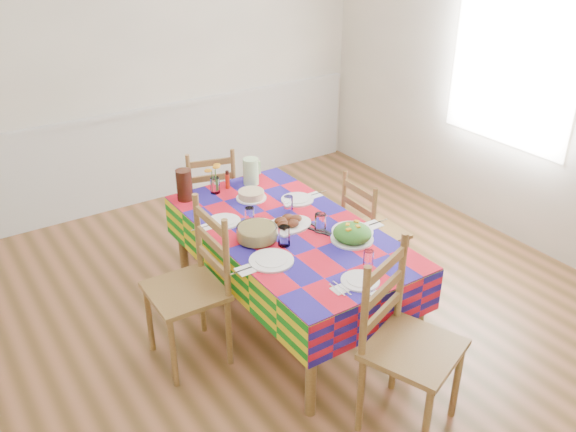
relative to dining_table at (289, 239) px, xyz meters
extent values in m
cube|color=brown|center=(-0.01, -0.17, -0.65)|extent=(4.50, 5.00, 0.04)
cube|color=beige|center=(-0.01, 2.35, 0.72)|extent=(4.50, 0.04, 2.70)
cube|color=beige|center=(2.26, -0.17, 0.72)|extent=(0.04, 5.00, 2.70)
cube|color=silver|center=(-0.01, 2.30, 0.27)|extent=(4.41, 0.06, 0.04)
cube|color=silver|center=(-0.01, 2.31, -0.18)|extent=(4.41, 0.03, 0.90)
plane|color=white|center=(2.22, 0.13, 0.87)|extent=(0.00, 1.40, 1.40)
cylinder|color=brown|center=(-0.41, -0.83, -0.30)|extent=(0.06, 0.06, 0.66)
cylinder|color=brown|center=(0.41, -0.83, -0.30)|extent=(0.06, 0.06, 0.66)
cylinder|color=brown|center=(-0.41, 0.83, -0.30)|extent=(0.06, 0.06, 0.66)
cylinder|color=brown|center=(0.41, 0.83, -0.30)|extent=(0.06, 0.06, 0.66)
cube|color=brown|center=(0.00, 0.00, 0.05)|extent=(0.93, 1.76, 0.04)
cube|color=red|center=(0.00, 0.00, 0.07)|extent=(0.97, 1.80, 0.01)
cube|color=red|center=(-0.48, 0.00, -0.07)|extent=(0.01, 1.80, 0.28)
cube|color=red|center=(0.48, 0.00, -0.07)|extent=(0.01, 1.80, 0.28)
cube|color=red|center=(0.00, -0.90, -0.07)|extent=(0.97, 0.01, 0.28)
cube|color=red|center=(0.00, 0.90, -0.07)|extent=(0.97, 0.01, 0.28)
cylinder|color=white|center=(-0.01, -0.74, 0.08)|extent=(0.22, 0.22, 0.01)
cylinder|color=white|center=(-0.01, -0.74, 0.09)|extent=(0.16, 0.16, 0.00)
cylinder|color=white|center=(0.13, -0.64, 0.13)|extent=(0.06, 0.06, 0.11)
cube|color=white|center=(-0.16, -0.74, 0.08)|extent=(0.08, 0.08, 0.00)
cube|color=silver|center=(-0.18, -0.74, 0.08)|extent=(0.01, 0.14, 0.00)
cube|color=silver|center=(-0.14, -0.74, 0.08)|extent=(0.01, 0.16, 0.00)
cylinder|color=white|center=(-0.31, -0.28, 0.08)|extent=(0.27, 0.27, 0.01)
cylinder|color=white|center=(-0.31, -0.28, 0.09)|extent=(0.19, 0.19, 0.01)
cylinder|color=white|center=(-0.14, -0.16, 0.14)|extent=(0.08, 0.08, 0.13)
cube|color=white|center=(-0.49, -0.28, 0.08)|extent=(0.10, 0.10, 0.01)
cube|color=silver|center=(-0.51, -0.28, 0.08)|extent=(0.17, 0.01, 0.00)
cube|color=silver|center=(-0.47, -0.28, 0.08)|extent=(0.20, 0.01, 0.00)
cylinder|color=white|center=(-0.31, 0.32, 0.08)|extent=(0.22, 0.22, 0.01)
cylinder|color=white|center=(-0.31, 0.32, 0.09)|extent=(0.16, 0.16, 0.00)
cylinder|color=white|center=(-0.17, 0.22, 0.13)|extent=(0.06, 0.06, 0.11)
cube|color=white|center=(-0.46, 0.32, 0.08)|extent=(0.08, 0.08, 0.00)
cube|color=silver|center=(-0.48, 0.32, 0.08)|extent=(0.14, 0.01, 0.00)
cube|color=silver|center=(-0.45, 0.32, 0.08)|extent=(0.17, 0.01, 0.00)
cylinder|color=white|center=(0.31, -0.27, 0.08)|extent=(0.27, 0.27, 0.01)
cylinder|color=white|center=(0.31, -0.27, 0.09)|extent=(0.19, 0.19, 0.01)
cylinder|color=white|center=(0.14, -0.15, 0.14)|extent=(0.08, 0.08, 0.13)
cube|color=white|center=(0.49, -0.27, 0.08)|extent=(0.10, 0.10, 0.01)
cube|color=silver|center=(0.47, -0.27, 0.08)|extent=(0.17, 0.01, 0.00)
cube|color=silver|center=(0.51, -0.27, 0.08)|extent=(0.20, 0.01, 0.00)
cylinder|color=white|center=(0.28, 0.32, 0.08)|extent=(0.23, 0.23, 0.01)
cylinder|color=white|center=(0.28, 0.32, 0.09)|extent=(0.16, 0.16, 0.01)
cylinder|color=white|center=(0.14, 0.21, 0.13)|extent=(0.07, 0.07, 0.11)
cube|color=white|center=(0.44, 0.32, 0.08)|extent=(0.09, 0.09, 0.01)
cube|color=silver|center=(0.42, 0.32, 0.08)|extent=(0.15, 0.01, 0.00)
cube|color=silver|center=(0.45, 0.32, 0.08)|extent=(0.17, 0.01, 0.00)
ellipsoid|color=white|center=(0.01, 0.03, 0.08)|extent=(0.33, 0.24, 0.02)
ellipsoid|color=black|center=(0.07, 0.03, 0.12)|extent=(0.09, 0.07, 0.05)
ellipsoid|color=black|center=(0.03, 0.07, 0.12)|extent=(0.09, 0.07, 0.05)
ellipsoid|color=black|center=(-0.03, 0.06, 0.12)|extent=(0.09, 0.07, 0.05)
ellipsoid|color=black|center=(-0.04, 0.01, 0.12)|extent=(0.09, 0.07, 0.05)
ellipsoid|color=black|center=(0.02, -0.01, 0.12)|extent=(0.09, 0.07, 0.05)
cylinder|color=white|center=(0.25, -0.34, 0.08)|extent=(0.27, 0.27, 0.01)
ellipsoid|color=#134C14|center=(0.25, -0.34, 0.13)|extent=(0.25, 0.25, 0.11)
cube|color=orange|center=(0.19, -0.37, 0.18)|extent=(0.03, 0.02, 0.01)
cube|color=orange|center=(0.23, -0.32, 0.18)|extent=(0.04, 0.04, 0.01)
cube|color=orange|center=(0.27, -0.37, 0.18)|extent=(0.03, 0.04, 0.01)
cube|color=orange|center=(0.30, -0.32, 0.18)|extent=(0.04, 0.04, 0.01)
cylinder|color=white|center=(-0.25, -0.01, 0.12)|extent=(0.26, 0.26, 0.09)
cylinder|color=#D7D172|center=(-0.25, -0.01, 0.12)|extent=(0.24, 0.24, 0.08)
cylinder|color=white|center=(0.02, 0.52, 0.08)|extent=(0.22, 0.22, 0.01)
cylinder|color=tan|center=(0.02, 0.52, 0.11)|extent=(0.19, 0.19, 0.05)
cube|color=black|center=(0.11, -0.09, 0.08)|extent=(0.12, 0.27, 0.01)
cube|color=black|center=(0.16, -0.07, 0.08)|extent=(0.06, 0.28, 0.01)
cylinder|color=white|center=(-0.15, 0.76, 0.14)|extent=(0.07, 0.07, 0.12)
cylinder|color=#366F25|center=(-0.17, 0.76, 0.18)|extent=(0.01, 0.01, 0.17)
ellipsoid|color=orange|center=(-0.19, 0.76, 0.26)|extent=(0.06, 0.06, 0.02)
cylinder|color=#366F25|center=(-0.13, 0.77, 0.18)|extent=(0.01, 0.01, 0.17)
ellipsoid|color=orange|center=(-0.11, 0.78, 0.28)|extent=(0.06, 0.06, 0.02)
cylinder|color=#366F25|center=(-0.15, 0.74, 0.18)|extent=(0.01, 0.01, 0.17)
ellipsoid|color=orange|center=(-0.15, 0.72, 0.29)|extent=(0.06, 0.06, 0.02)
cylinder|color=#B3210E|center=(-0.03, 0.78, 0.15)|extent=(0.03, 0.03, 0.14)
cylinder|color=#AFE19F|center=(0.15, 0.75, 0.18)|extent=(0.12, 0.12, 0.20)
cylinder|color=black|center=(-0.38, 0.77, 0.19)|extent=(0.11, 0.11, 0.23)
cube|color=white|center=(-0.02, -0.88, 0.09)|extent=(0.08, 0.03, 0.02)
cylinder|color=brown|center=(-0.12, -1.43, -0.38)|extent=(0.04, 0.04, 0.50)
cylinder|color=brown|center=(0.25, -1.29, -0.38)|extent=(0.04, 0.04, 0.50)
cylinder|color=brown|center=(-0.25, -1.07, -0.38)|extent=(0.04, 0.04, 0.50)
cylinder|color=brown|center=(0.12, -0.93, -0.38)|extent=(0.04, 0.04, 0.50)
cube|color=brown|center=(0.00, -1.18, -0.11)|extent=(0.60, 0.58, 0.03)
cylinder|color=brown|center=(-0.26, -1.06, 0.15)|extent=(0.04, 0.04, 0.56)
cylinder|color=brown|center=(0.12, -0.92, 0.15)|extent=(0.04, 0.04, 0.56)
cube|color=brown|center=(-0.07, -0.99, 0.04)|extent=(0.38, 0.16, 0.06)
cube|color=brown|center=(-0.07, -0.99, 0.19)|extent=(0.38, 0.16, 0.06)
cube|color=brown|center=(-0.07, -0.99, 0.33)|extent=(0.38, 0.16, 0.06)
cylinder|color=brown|center=(0.21, 1.29, -0.41)|extent=(0.03, 0.03, 0.43)
cylinder|color=brown|center=(-0.12, 1.38, -0.41)|extent=(0.03, 0.03, 0.43)
cylinder|color=brown|center=(0.12, 0.98, -0.41)|extent=(0.03, 0.03, 0.43)
cylinder|color=brown|center=(-0.21, 1.07, -0.41)|extent=(0.03, 0.03, 0.43)
cube|color=brown|center=(0.00, 1.18, -0.18)|extent=(0.49, 0.48, 0.03)
cylinder|color=brown|center=(0.12, 0.97, 0.05)|extent=(0.03, 0.03, 0.48)
cylinder|color=brown|center=(-0.21, 1.06, 0.05)|extent=(0.03, 0.03, 0.48)
cube|color=brown|center=(-0.05, 1.01, -0.05)|extent=(0.34, 0.11, 0.05)
cube|color=brown|center=(-0.05, 1.01, 0.08)|extent=(0.34, 0.11, 0.05)
cube|color=brown|center=(-0.05, 1.01, 0.20)|extent=(0.34, 0.11, 0.05)
cylinder|color=brown|center=(-0.94, 0.20, -0.38)|extent=(0.04, 0.04, 0.49)
cylinder|color=brown|center=(-0.95, -0.19, -0.38)|extent=(0.04, 0.04, 0.49)
cylinder|color=brown|center=(-0.57, 0.19, -0.38)|extent=(0.04, 0.04, 0.49)
cylinder|color=brown|center=(-0.58, -0.20, -0.38)|extent=(0.04, 0.04, 0.49)
cube|color=brown|center=(-0.76, 0.00, -0.12)|extent=(0.44, 0.46, 0.03)
cylinder|color=brown|center=(-0.56, 0.19, 0.13)|extent=(0.04, 0.04, 0.54)
cylinder|color=brown|center=(-0.57, -0.20, 0.13)|extent=(0.04, 0.04, 0.54)
cube|color=brown|center=(-0.57, 0.00, 0.02)|extent=(0.03, 0.39, 0.05)
cube|color=brown|center=(-0.57, 0.00, 0.16)|extent=(0.03, 0.39, 0.05)
cube|color=brown|center=(-0.57, 0.00, 0.30)|extent=(0.03, 0.39, 0.05)
cylinder|color=brown|center=(0.92, -0.18, -0.41)|extent=(0.03, 0.03, 0.43)
cylinder|color=brown|center=(0.93, 0.16, -0.41)|extent=(0.03, 0.03, 0.43)
cylinder|color=brown|center=(0.59, -0.16, -0.41)|extent=(0.03, 0.03, 0.43)
cylinder|color=brown|center=(0.61, 0.18, -0.41)|extent=(0.03, 0.03, 0.43)
cube|color=brown|center=(0.76, 0.00, -0.18)|extent=(0.40, 0.42, 0.03)
cylinder|color=brown|center=(0.58, -0.16, 0.04)|extent=(0.03, 0.03, 0.48)
cylinder|color=brown|center=(0.60, 0.18, 0.04)|extent=(0.03, 0.03, 0.48)
cube|color=brown|center=(0.59, 0.01, -0.05)|extent=(0.03, 0.34, 0.05)
cube|color=brown|center=(0.59, 0.01, 0.07)|extent=(0.03, 0.34, 0.05)
cube|color=brown|center=(0.59, 0.01, 0.19)|extent=(0.03, 0.34, 0.05)
camera|label=1|loc=(-1.94, -2.90, 2.00)|focal=38.00mm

